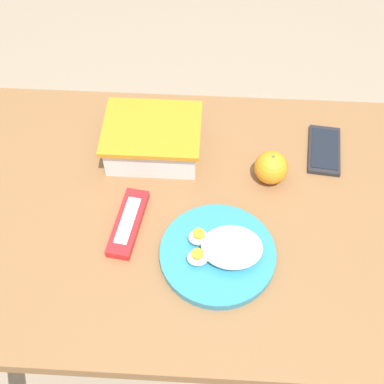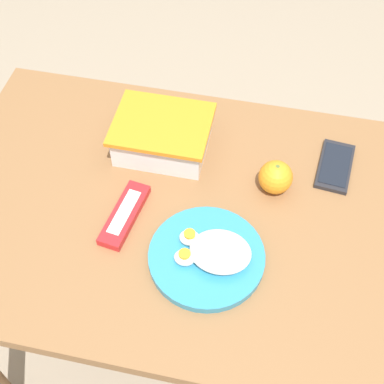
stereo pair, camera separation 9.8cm
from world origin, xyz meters
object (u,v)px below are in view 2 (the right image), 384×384
object	(u,v)px
orange_fruit	(276,177)
candy_bar	(125,215)
cell_phone	(335,166)
rice_plate	(210,255)
food_container	(163,137)

from	to	relation	value
orange_fruit	candy_bar	bearing A→B (deg)	-154.26
orange_fruit	cell_phone	bearing A→B (deg)	33.57
rice_plate	orange_fruit	bearing A→B (deg)	63.49
rice_plate	cell_phone	xyz separation A→B (m)	(0.22, 0.28, -0.01)
food_container	cell_phone	xyz separation A→B (m)	(0.38, 0.02, -0.03)
rice_plate	cell_phone	size ratio (longest dim) A/B	1.55
orange_fruit	candy_bar	size ratio (longest dim) A/B	0.44
food_container	cell_phone	world-z (taller)	food_container
orange_fruit	rice_plate	bearing A→B (deg)	-116.51
food_container	candy_bar	bearing A→B (deg)	-98.77
candy_bar	cell_phone	xyz separation A→B (m)	(0.41, 0.22, -0.00)
orange_fruit	candy_bar	distance (m)	0.32
rice_plate	candy_bar	bearing A→B (deg)	161.71
candy_bar	orange_fruit	bearing A→B (deg)	25.74
food_container	rice_plate	world-z (taller)	food_container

